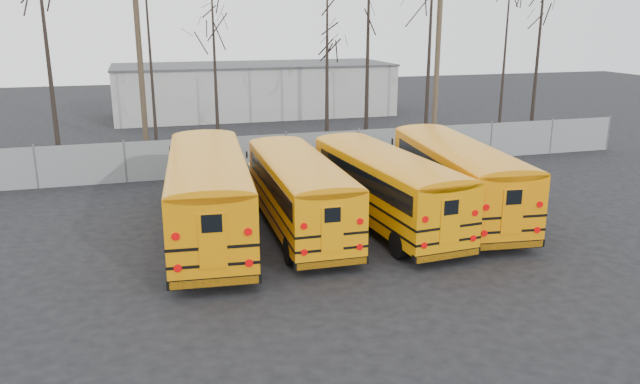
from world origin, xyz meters
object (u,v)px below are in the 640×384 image
object	(u,v)px
bus_d	(456,172)
utility_pole_right	(437,62)
bus_a	(208,187)
bus_c	(383,182)
utility_pole_left	(140,63)
bus_b	(298,186)

from	to	relation	value
bus_d	utility_pole_right	distance (m)	14.49
bus_a	bus_c	world-z (taller)	bus_a
bus_c	bus_d	bearing A→B (deg)	2.08
bus_c	utility_pole_left	distance (m)	18.57
utility_pole_right	bus_a	bearing A→B (deg)	-119.92
utility_pole_right	bus_b	bearing A→B (deg)	-112.91
bus_c	utility_pole_left	xyz separation A→B (m)	(-8.52, 16.12, 3.53)
utility_pole_left	utility_pole_right	size ratio (longest dim) A/B	1.02
bus_b	bus_c	bearing A→B (deg)	-4.94
bus_b	utility_pole_left	world-z (taller)	utility_pole_left
bus_d	utility_pole_left	distance (m)	19.96
utility_pole_right	bus_d	bearing A→B (deg)	-93.02
bus_d	utility_pole_right	size ratio (longest dim) A/B	1.11
bus_c	bus_d	distance (m)	3.30
bus_a	bus_d	bearing A→B (deg)	5.17
utility_pole_left	bus_a	bearing A→B (deg)	-80.47
utility_pole_right	utility_pole_left	bearing A→B (deg)	-169.26
bus_b	bus_c	world-z (taller)	bus_c
bus_a	bus_c	bearing A→B (deg)	1.86
bus_c	bus_d	xyz separation A→B (m)	(3.28, 0.39, 0.07)
bus_d	utility_pole_left	xyz separation A→B (m)	(-11.80, 15.72, 3.46)
bus_d	utility_pole_right	xyz separation A→B (m)	(5.45, 13.00, 3.38)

